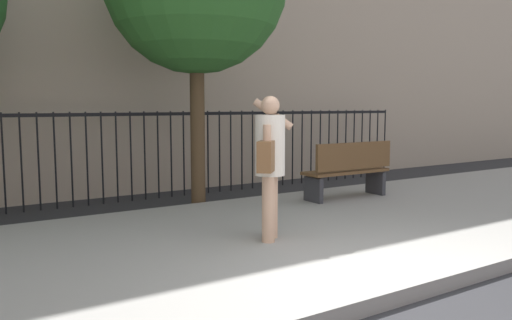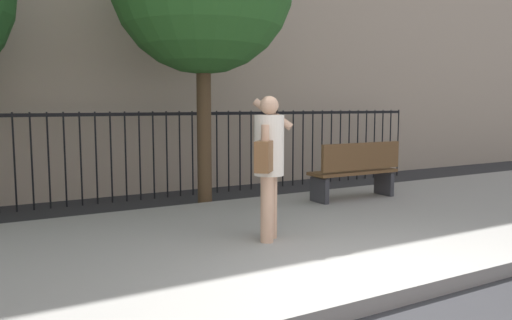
# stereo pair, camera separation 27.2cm
# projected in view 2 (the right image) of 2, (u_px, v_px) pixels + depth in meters

# --- Properties ---
(ground_plane) EXTENTS (60.00, 60.00, 0.00)m
(ground_plane) POSITION_uv_depth(u_px,v_px,m) (396.00, 308.00, 4.27)
(ground_plane) COLOR #28282B
(sidewalk) EXTENTS (28.00, 4.40, 0.15)m
(sidewalk) POSITION_uv_depth(u_px,v_px,m) (263.00, 240.00, 6.16)
(sidewalk) COLOR gray
(sidewalk) RESTS_ON ground
(iron_fence) EXTENTS (12.03, 0.04, 1.60)m
(iron_fence) POSITION_uv_depth(u_px,v_px,m) (160.00, 143.00, 9.24)
(iron_fence) COLOR black
(iron_fence) RESTS_ON ground
(pedestrian_on_phone) EXTENTS (0.68, 0.69, 1.66)m
(pedestrian_on_phone) POSITION_uv_depth(u_px,v_px,m) (269.00, 158.00, 5.75)
(pedestrian_on_phone) COLOR tan
(pedestrian_on_phone) RESTS_ON sidewalk
(street_bench) EXTENTS (1.60, 0.45, 0.95)m
(street_bench) POSITION_uv_depth(u_px,v_px,m) (356.00, 169.00, 8.36)
(street_bench) COLOR brown
(street_bench) RESTS_ON sidewalk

